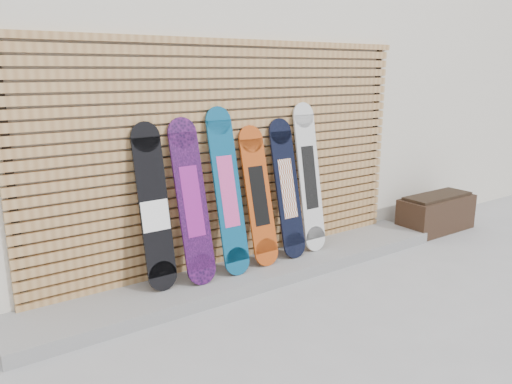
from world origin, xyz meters
TOP-DOWN VIEW (x-y plane):
  - ground at (0.00, 0.00)m, footprint 80.00×80.00m
  - building at (0.50, 3.50)m, footprint 12.00×5.00m
  - concrete_step at (-0.15, 0.68)m, footprint 4.60×0.70m
  - slat_wall at (-0.15, 0.97)m, footprint 4.26×0.08m
  - planter_box at (2.63, 0.57)m, footprint 1.05×0.44m
  - snowboard_0 at (-1.10, 0.79)m, footprint 0.27×0.30m
  - snowboard_1 at (-0.75, 0.75)m, footprint 0.28×0.39m
  - snowboard_2 at (-0.37, 0.75)m, footprint 0.27×0.39m
  - snowboard_3 at (-0.01, 0.77)m, footprint 0.28×0.36m
  - snowboard_4 at (0.36, 0.77)m, footprint 0.27×0.35m
  - snowboard_5 at (0.67, 0.79)m, footprint 0.27×0.31m

SIDE VIEW (x-z plane):
  - ground at x=0.00m, z-range 0.00..0.00m
  - concrete_step at x=-0.15m, z-range 0.00..0.12m
  - planter_box at x=2.63m, z-range 0.00..0.47m
  - snowboard_3 at x=-0.01m, z-range 0.12..1.48m
  - snowboard_4 at x=0.36m, z-range 0.12..1.54m
  - snowboard_0 at x=-1.10m, z-range 0.11..1.57m
  - snowboard_1 at x=-0.75m, z-range 0.12..1.60m
  - snowboard_2 at x=-0.37m, z-range 0.12..1.68m
  - snowboard_5 at x=0.67m, z-range 0.12..1.68m
  - slat_wall at x=-0.15m, z-range 0.06..2.35m
  - building at x=0.50m, z-range 0.00..3.60m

